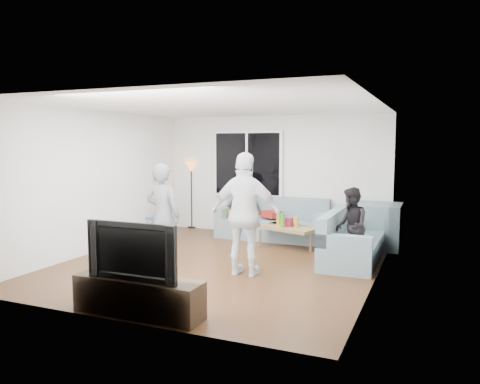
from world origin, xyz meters
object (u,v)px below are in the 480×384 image
at_px(sofa_back_section, 272,219).
at_px(player_right, 246,215).
at_px(floor_lamp, 191,195).
at_px(coffee_table, 289,237).
at_px(television, 137,250).
at_px(tv_console, 138,296).
at_px(spectator_back, 243,205).
at_px(sofa_right_section, 354,237).
at_px(spectator_right, 351,227).
at_px(player_left, 163,215).
at_px(side_chair, 159,219).

relative_size(sofa_back_section, player_right, 1.23).
bearing_deg(floor_lamp, player_right, -50.09).
distance_m(coffee_table, television, 4.23).
bearing_deg(tv_console, spectator_back, 97.85).
height_order(sofa_right_section, player_right, player_right).
xyz_separation_m(player_right, spectator_right, (1.37, 1.21, -0.29)).
xyz_separation_m(sofa_back_section, coffee_table, (0.56, -0.62, -0.22)).
bearing_deg(player_right, player_left, -1.81).
relative_size(sofa_back_section, floor_lamp, 1.47).
xyz_separation_m(sofa_back_section, player_right, (0.52, -2.76, 0.51)).
bearing_deg(sofa_right_section, spectator_right, -180.00).
distance_m(sofa_right_section, player_left, 3.23).
bearing_deg(player_right, coffee_table, -93.07).
distance_m(spectator_right, television, 3.75).
relative_size(player_right, television, 1.59).
relative_size(coffee_table, television, 0.93).
distance_m(sofa_back_section, tv_console, 4.77).
distance_m(sofa_back_section, sofa_right_section, 2.28).
relative_size(spectator_right, tv_console, 0.81).
height_order(player_left, player_right, player_right).
relative_size(sofa_right_section, floor_lamp, 1.28).
height_order(sofa_back_section, player_right, player_right).
bearing_deg(player_right, sofa_right_section, -134.65).
height_order(coffee_table, player_left, player_left).
xyz_separation_m(tv_console, television, (0.00, 0.00, 0.56)).
distance_m(sofa_right_section, tv_console, 4.00).
bearing_deg(side_chair, television, -50.04).
relative_size(side_chair, player_right, 0.46).
height_order(player_right, spectator_right, player_right).
height_order(sofa_back_section, tv_console, sofa_back_section).
xyz_separation_m(sofa_right_section, spectator_right, (0.00, -0.29, 0.22)).
bearing_deg(side_chair, sofa_back_section, 33.95).
bearing_deg(sofa_right_section, player_left, 118.08).
relative_size(side_chair, spectator_back, 0.64).
xyz_separation_m(sofa_right_section, television, (-1.91, -3.51, 0.35)).
height_order(side_chair, player_left, player_left).
distance_m(coffee_table, tv_console, 4.19).
bearing_deg(side_chair, sofa_right_section, 6.05).
relative_size(player_right, spectator_back, 1.39).
distance_m(side_chair, player_left, 2.24).
distance_m(floor_lamp, spectator_back, 1.57).
xyz_separation_m(player_left, tv_console, (0.92, -2.01, -0.62)).
bearing_deg(player_left, floor_lamp, -66.80).
height_order(coffee_table, side_chair, side_chair).
relative_size(side_chair, player_left, 0.51).
relative_size(player_left, spectator_back, 1.25).
distance_m(spectator_right, tv_console, 3.77).
height_order(spectator_back, tv_console, spectator_back).
relative_size(player_left, tv_console, 1.05).
distance_m(sofa_right_section, player_right, 2.09).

